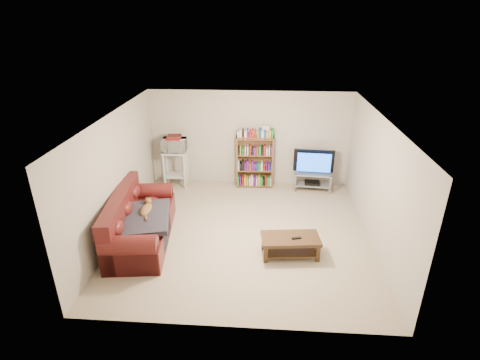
# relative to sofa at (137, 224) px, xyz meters

# --- Properties ---
(floor) EXTENTS (5.00, 5.00, 0.00)m
(floor) POSITION_rel_sofa_xyz_m (2.05, 0.38, -0.34)
(floor) COLOR #C2AF90
(floor) RESTS_ON ground
(ceiling) EXTENTS (5.00, 5.00, 0.00)m
(ceiling) POSITION_rel_sofa_xyz_m (2.05, 0.38, 2.06)
(ceiling) COLOR white
(ceiling) RESTS_ON ground
(wall_back) EXTENTS (5.00, 0.00, 5.00)m
(wall_back) POSITION_rel_sofa_xyz_m (2.05, 2.88, 0.86)
(wall_back) COLOR beige
(wall_back) RESTS_ON ground
(wall_front) EXTENTS (5.00, 0.00, 5.00)m
(wall_front) POSITION_rel_sofa_xyz_m (2.05, -2.12, 0.86)
(wall_front) COLOR beige
(wall_front) RESTS_ON ground
(wall_left) EXTENTS (0.00, 5.00, 5.00)m
(wall_left) POSITION_rel_sofa_xyz_m (-0.45, 0.38, 0.86)
(wall_left) COLOR beige
(wall_left) RESTS_ON ground
(wall_right) EXTENTS (0.00, 5.00, 5.00)m
(wall_right) POSITION_rel_sofa_xyz_m (4.55, 0.38, 0.86)
(wall_right) COLOR beige
(wall_right) RESTS_ON ground
(sofa) EXTENTS (1.26, 2.42, 0.99)m
(sofa) POSITION_rel_sofa_xyz_m (0.00, 0.00, 0.00)
(sofa) COLOR #511614
(sofa) RESTS_ON floor
(blanket) EXTENTS (1.11, 1.31, 0.19)m
(blanket) POSITION_rel_sofa_xyz_m (0.21, -0.13, 0.23)
(blanket) COLOR #2E2A36
(blanket) RESTS_ON sofa
(cat) EXTENTS (0.32, 0.66, 0.19)m
(cat) POSITION_rel_sofa_xyz_m (0.18, 0.07, 0.29)
(cat) COLOR brown
(cat) RESTS_ON sofa
(coffee_table) EXTENTS (1.11, 0.63, 0.38)m
(coffee_table) POSITION_rel_sofa_xyz_m (2.94, -0.31, -0.08)
(coffee_table) COLOR #3C2615
(coffee_table) RESTS_ON floor
(remote) EXTENTS (0.18, 0.09, 0.02)m
(remote) POSITION_rel_sofa_xyz_m (3.04, -0.35, 0.05)
(remote) COLOR black
(remote) RESTS_ON coffee_table
(tv_stand) EXTENTS (0.95, 0.48, 0.46)m
(tv_stand) POSITION_rel_sofa_xyz_m (3.65, 2.53, -0.03)
(tv_stand) COLOR #999EA3
(tv_stand) RESTS_ON floor
(television) EXTENTS (1.00, 0.20, 0.57)m
(television) POSITION_rel_sofa_xyz_m (3.65, 2.53, 0.40)
(television) COLOR black
(television) RESTS_ON tv_stand
(dvd_player) EXTENTS (0.39, 0.28, 0.06)m
(dvd_player) POSITION_rel_sofa_xyz_m (3.65, 2.53, -0.15)
(dvd_player) COLOR black
(dvd_player) RESTS_ON tv_stand
(bookshelf) EXTENTS (0.93, 0.32, 1.34)m
(bookshelf) POSITION_rel_sofa_xyz_m (2.19, 2.66, 0.35)
(bookshelf) COLOR brown
(bookshelf) RESTS_ON floor
(shelf_clutter) EXTENTS (0.68, 0.23, 0.28)m
(shelf_clutter) POSITION_rel_sofa_xyz_m (2.29, 2.67, 1.10)
(shelf_clutter) COLOR silver
(shelf_clutter) RESTS_ON bookshelf
(microwave_stand) EXTENTS (0.61, 0.45, 0.95)m
(microwave_stand) POSITION_rel_sofa_xyz_m (0.20, 2.52, 0.26)
(microwave_stand) COLOR silver
(microwave_stand) RESTS_ON floor
(microwave) EXTENTS (0.60, 0.42, 0.32)m
(microwave) POSITION_rel_sofa_xyz_m (0.20, 2.52, 0.77)
(microwave) COLOR silver
(microwave) RESTS_ON microwave_stand
(game_boxes) EXTENTS (0.36, 0.31, 0.05)m
(game_boxes) POSITION_rel_sofa_xyz_m (0.20, 2.52, 0.95)
(game_boxes) COLOR maroon
(game_boxes) RESTS_ON microwave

